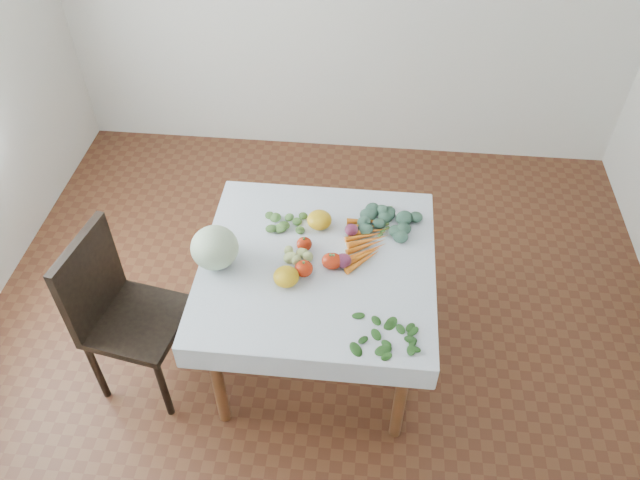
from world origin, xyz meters
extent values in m
plane|color=brown|center=(0.00, 0.00, 0.00)|extent=(4.00, 4.00, 0.00)
cube|color=brown|center=(0.00, 0.00, 0.73)|extent=(1.00, 1.00, 0.04)
cylinder|color=brown|center=(-0.44, -0.44, 0.35)|extent=(0.06, 0.06, 0.71)
cylinder|color=brown|center=(0.44, -0.44, 0.35)|extent=(0.06, 0.06, 0.71)
cylinder|color=brown|center=(-0.44, 0.44, 0.35)|extent=(0.06, 0.06, 0.71)
cylinder|color=brown|center=(0.44, 0.44, 0.35)|extent=(0.06, 0.06, 0.71)
cube|color=white|center=(0.00, 0.00, 0.75)|extent=(1.12, 1.12, 0.01)
cube|color=black|center=(-0.88, -0.22, 0.47)|extent=(0.51, 0.51, 0.04)
cube|color=black|center=(-1.07, -0.19, 0.73)|extent=(0.12, 0.44, 0.48)
cylinder|color=black|center=(-1.10, -0.37, 0.22)|extent=(0.04, 0.04, 0.45)
cylinder|color=black|center=(-0.73, -0.44, 0.22)|extent=(0.04, 0.04, 0.45)
cylinder|color=black|center=(-1.03, -0.01, 0.22)|extent=(0.04, 0.04, 0.45)
cylinder|color=black|center=(-0.66, -0.07, 0.22)|extent=(0.04, 0.04, 0.45)
ellipsoid|color=#B3CAA9|center=(-0.48, -0.05, 0.86)|extent=(0.23, 0.23, 0.20)
ellipsoid|color=#AE230B|center=(-0.07, 0.08, 0.79)|extent=(0.10, 0.10, 0.07)
ellipsoid|color=#AE230B|center=(0.08, -0.02, 0.79)|extent=(0.10, 0.10, 0.07)
ellipsoid|color=#AE230B|center=(0.06, -0.02, 0.79)|extent=(0.09, 0.09, 0.07)
ellipsoid|color=#AE230B|center=(-0.06, -0.08, 0.79)|extent=(0.10, 0.10, 0.08)
ellipsoid|color=gold|center=(-0.02, 0.25, 0.80)|extent=(0.16, 0.16, 0.09)
ellipsoid|color=gold|center=(-0.13, -0.15, 0.80)|extent=(0.13, 0.13, 0.08)
ellipsoid|color=#4E1633|center=(0.15, 0.21, 0.79)|extent=(0.09, 0.09, 0.06)
ellipsoid|color=#4E1633|center=(0.12, -0.01, 0.79)|extent=(0.10, 0.10, 0.07)
ellipsoid|color=#ABBE6D|center=(-0.10, 0.02, 0.78)|extent=(0.05, 0.05, 0.05)
ellipsoid|color=#ABBE6D|center=(-0.12, 0.03, 0.78)|extent=(0.05, 0.05, 0.05)
ellipsoid|color=#ABBE6D|center=(-0.12, 0.00, 0.78)|extent=(0.05, 0.05, 0.05)
ellipsoid|color=#ABBE6D|center=(-0.08, 0.04, 0.78)|extent=(0.05, 0.05, 0.05)
ellipsoid|color=#ABBE6D|center=(-0.16, 0.03, 0.78)|extent=(0.05, 0.05, 0.05)
ellipsoid|color=#ABBE6D|center=(-0.07, -0.01, 0.78)|extent=(0.05, 0.05, 0.05)
ellipsoid|color=#ABBE6D|center=(-0.10, 0.07, 0.78)|extent=(0.05, 0.05, 0.05)
cone|color=orange|center=(0.23, 0.29, 0.77)|extent=(0.22, 0.05, 0.03)
cone|color=orange|center=(0.23, 0.26, 0.77)|extent=(0.22, 0.07, 0.03)
cone|color=orange|center=(0.23, 0.22, 0.77)|extent=(0.22, 0.09, 0.03)
cone|color=orange|center=(0.23, 0.19, 0.77)|extent=(0.22, 0.11, 0.03)
cone|color=orange|center=(0.23, 0.15, 0.77)|extent=(0.21, 0.12, 0.03)
cone|color=orange|center=(0.23, 0.12, 0.77)|extent=(0.20, 0.14, 0.03)
cone|color=orange|center=(0.23, 0.08, 0.77)|extent=(0.20, 0.15, 0.03)
cone|color=orange|center=(0.23, 0.05, 0.77)|extent=(0.19, 0.17, 0.03)
cone|color=orange|center=(0.23, 0.02, 0.77)|extent=(0.18, 0.18, 0.03)
ellipsoid|color=#385C4A|center=(0.36, 0.29, 0.78)|extent=(0.07, 0.07, 0.04)
ellipsoid|color=#385C4A|center=(0.31, 0.31, 0.78)|extent=(0.07, 0.07, 0.04)
ellipsoid|color=#385C4A|center=(0.34, 0.26, 0.78)|extent=(0.07, 0.07, 0.04)
ellipsoid|color=#385C4A|center=(0.37, 0.33, 0.78)|extent=(0.07, 0.07, 0.04)
ellipsoid|color=#385C4A|center=(0.28, 0.28, 0.78)|extent=(0.07, 0.07, 0.04)
ellipsoid|color=#385C4A|center=(0.40, 0.26, 0.78)|extent=(0.07, 0.07, 0.04)
ellipsoid|color=#385C4A|center=(0.32, 0.35, 0.78)|extent=(0.07, 0.07, 0.04)
ellipsoid|color=#385C4A|center=(0.30, 0.23, 0.78)|extent=(0.07, 0.07, 0.04)
ellipsoid|color=#385C4A|center=(0.43, 0.32, 0.78)|extent=(0.07, 0.07, 0.04)
ellipsoid|color=#385C4A|center=(0.24, 0.33, 0.78)|extent=(0.07, 0.07, 0.04)
ellipsoid|color=#385C4A|center=(0.39, 0.21, 0.78)|extent=(0.07, 0.07, 0.04)
ellipsoid|color=#385C4A|center=(0.37, 0.39, 0.78)|extent=(0.07, 0.07, 0.04)
ellipsoid|color=#385C4A|center=(0.22, 0.24, 0.78)|extent=(0.07, 0.07, 0.04)
ellipsoid|color=#385C4A|center=(0.48, 0.27, 0.78)|extent=(0.07, 0.07, 0.04)
ellipsoid|color=#385C4A|center=(0.25, 0.39, 0.78)|extent=(0.07, 0.07, 0.04)
ellipsoid|color=#385C4A|center=(0.32, 0.17, 0.78)|extent=(0.07, 0.07, 0.04)
ellipsoid|color=#234A17|center=(0.36, -0.41, 0.76)|extent=(0.06, 0.04, 0.01)
ellipsoid|color=#234A17|center=(0.32, -0.40, 0.76)|extent=(0.06, 0.04, 0.01)
ellipsoid|color=#234A17|center=(0.35, -0.44, 0.76)|extent=(0.06, 0.04, 0.01)
ellipsoid|color=#234A17|center=(0.36, -0.38, 0.76)|extent=(0.06, 0.04, 0.01)
ellipsoid|color=#234A17|center=(0.30, -0.42, 0.76)|extent=(0.06, 0.04, 0.01)
ellipsoid|color=#234A17|center=(0.39, -0.43, 0.76)|extent=(0.06, 0.04, 0.01)
ellipsoid|color=#234A17|center=(0.32, -0.37, 0.76)|extent=(0.06, 0.04, 0.01)
ellipsoid|color=#234A17|center=(0.32, -0.46, 0.76)|extent=(0.06, 0.04, 0.01)
ellipsoid|color=#234A17|center=(0.40, -0.38, 0.76)|extent=(0.06, 0.04, 0.01)
ellipsoid|color=#234A17|center=(0.26, -0.40, 0.76)|extent=(0.06, 0.04, 0.01)
ellipsoid|color=#234A17|center=(0.39, -0.47, 0.76)|extent=(0.06, 0.04, 0.01)
ellipsoid|color=#234A17|center=(0.35, -0.33, 0.76)|extent=(0.06, 0.04, 0.01)
ellipsoid|color=#234A17|center=(0.26, -0.46, 0.76)|extent=(0.06, 0.04, 0.01)
ellipsoid|color=#234A17|center=(0.45, -0.42, 0.76)|extent=(0.06, 0.04, 0.01)
ellipsoid|color=#234A17|center=(0.26, -0.34, 0.76)|extent=(0.06, 0.04, 0.01)
ellipsoid|color=#234A17|center=(0.34, -0.51, 0.76)|extent=(0.06, 0.04, 0.01)
ellipsoid|color=#234A17|center=(0.42, -0.33, 0.76)|extent=(0.06, 0.04, 0.01)
ellipsoid|color=#547B38|center=(-0.16, 0.22, 0.77)|extent=(0.05, 0.05, 0.03)
ellipsoid|color=#547B38|center=(-0.19, 0.25, 0.77)|extent=(0.05, 0.05, 0.03)
ellipsoid|color=#547B38|center=(-0.18, 0.19, 0.77)|extent=(0.05, 0.05, 0.03)
ellipsoid|color=#547B38|center=(-0.13, 0.25, 0.77)|extent=(0.05, 0.05, 0.03)
ellipsoid|color=#547B38|center=(-0.23, 0.24, 0.77)|extent=(0.05, 0.05, 0.03)
ellipsoid|color=#547B38|center=(-0.13, 0.18, 0.77)|extent=(0.05, 0.05, 0.03)
ellipsoid|color=#547B38|center=(-0.16, 0.29, 0.77)|extent=(0.05, 0.05, 0.03)
ellipsoid|color=#547B38|center=(-0.24, 0.17, 0.77)|extent=(0.05, 0.05, 0.03)
ellipsoid|color=#547B38|center=(-0.07, 0.22, 0.77)|extent=(0.05, 0.05, 0.03)
ellipsoid|color=#547B38|center=(-0.26, 0.29, 0.77)|extent=(0.05, 0.05, 0.03)
camera|label=1|loc=(0.22, -2.05, 2.94)|focal=35.00mm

